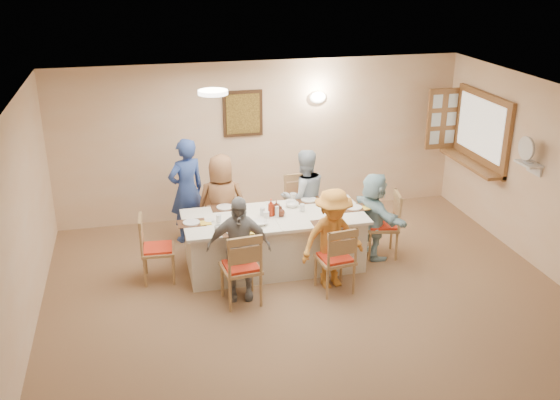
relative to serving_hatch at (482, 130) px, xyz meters
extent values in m
plane|color=#A07750|center=(-3.21, -2.40, -1.50)|extent=(7.00, 7.00, 0.00)
plane|color=#E8BA8B|center=(-3.21, 1.10, -0.25)|extent=(6.50, 0.00, 6.50)
plane|color=#E8BA8B|center=(-6.46, -2.40, -0.25)|extent=(0.00, 7.00, 7.00)
plane|color=white|center=(-3.21, -2.40, 1.00)|extent=(7.00, 7.00, 0.00)
cube|color=#341F12|center=(-3.51, 1.07, 0.20)|extent=(0.62, 0.04, 0.72)
cube|color=black|center=(-3.51, 1.05, 0.20)|extent=(0.52, 0.02, 0.62)
ellipsoid|color=white|center=(-2.31, 1.04, 0.40)|extent=(0.26, 0.09, 0.18)
cylinder|color=white|center=(-4.21, -0.90, 0.97)|extent=(0.36, 0.36, 0.05)
cube|color=#986137|center=(0.00, 0.00, 0.00)|extent=(0.06, 1.50, 1.15)
cube|color=#986137|center=(-0.12, 0.00, -0.53)|extent=(0.30, 1.50, 0.05)
cube|color=#986137|center=(-0.26, 0.76, 0.00)|extent=(0.55, 0.04, 1.00)
cube|color=white|center=(-0.08, -1.35, -0.10)|extent=(0.22, 0.36, 0.03)
cube|color=silver|center=(-3.45, -0.82, -1.12)|extent=(2.42, 1.03, 0.76)
imported|color=brown|center=(-4.05, -0.14, -0.78)|extent=(0.83, 0.65, 1.44)
imported|color=#A5B4C3|center=(-2.85, -0.14, -0.79)|extent=(0.81, 0.69, 1.43)
imported|color=gray|center=(-4.05, -1.50, -0.83)|extent=(0.89, 0.59, 1.34)
imported|color=orange|center=(-2.85, -1.50, -0.84)|extent=(1.03, 0.79, 1.33)
imported|color=#AFDAE5|center=(-2.03, -0.82, -0.88)|extent=(1.29, 0.82, 1.24)
imported|color=#2D4898|center=(-4.50, 0.33, -0.72)|extent=(0.85, 0.80, 1.57)
cube|color=#472B19|center=(-4.05, -1.24, -0.74)|extent=(0.34, 0.25, 0.01)
cylinder|color=white|center=(-4.05, -1.24, -0.73)|extent=(0.22, 0.22, 0.01)
cube|color=yellow|center=(-3.87, -1.29, -0.73)|extent=(0.13, 0.13, 0.01)
cube|color=#472B19|center=(-2.85, -1.24, -0.74)|extent=(0.37, 0.28, 0.01)
cylinder|color=white|center=(-2.85, -1.24, -0.73)|extent=(0.22, 0.22, 0.01)
cube|color=yellow|center=(-2.67, -1.29, -0.73)|extent=(0.13, 0.13, 0.01)
cube|color=#472B19|center=(-4.05, -0.40, -0.74)|extent=(0.37, 0.28, 0.01)
cylinder|color=white|center=(-4.05, -0.40, -0.73)|extent=(0.23, 0.23, 0.01)
cube|color=yellow|center=(-3.87, -0.45, -0.73)|extent=(0.15, 0.15, 0.01)
cube|color=#472B19|center=(-2.85, -0.40, -0.74)|extent=(0.36, 0.26, 0.01)
cylinder|color=white|center=(-2.85, -0.40, -0.73)|extent=(0.22, 0.22, 0.01)
cube|color=yellow|center=(-2.67, -0.45, -0.73)|extent=(0.14, 0.14, 0.01)
cube|color=#472B19|center=(-4.55, -0.82, -0.74)|extent=(0.36, 0.27, 0.01)
cylinder|color=white|center=(-4.55, -0.82, -0.73)|extent=(0.22, 0.22, 0.01)
cube|color=yellow|center=(-4.37, -0.87, -0.73)|extent=(0.14, 0.14, 0.01)
cube|color=#472B19|center=(-2.33, -0.82, -0.74)|extent=(0.36, 0.27, 0.01)
cylinder|color=white|center=(-2.33, -0.82, -0.73)|extent=(0.23, 0.23, 0.01)
cube|color=yellow|center=(-2.15, -0.87, -0.73)|extent=(0.13, 0.13, 0.01)
imported|color=white|center=(-4.24, -1.16, -0.70)|extent=(0.12, 0.12, 0.08)
imported|color=white|center=(-3.05, -0.30, -0.70)|extent=(0.16, 0.16, 0.09)
imported|color=white|center=(-3.69, -1.07, -0.72)|extent=(0.21, 0.21, 0.05)
imported|color=white|center=(-3.14, -0.57, -0.71)|extent=(0.29, 0.29, 0.06)
imported|color=#A0250D|center=(-3.49, -0.82, -0.62)|extent=(0.12, 0.12, 0.24)
imported|color=#5B2918|center=(-3.41, -0.80, -0.64)|extent=(0.12, 0.12, 0.21)
imported|color=#5B2918|center=(-3.37, -0.86, -0.67)|extent=(0.19, 0.19, 0.14)
cylinder|color=silver|center=(-3.60, -0.77, -0.68)|extent=(0.07, 0.07, 0.10)
camera|label=1|loc=(-5.14, -8.26, 2.53)|focal=40.00mm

